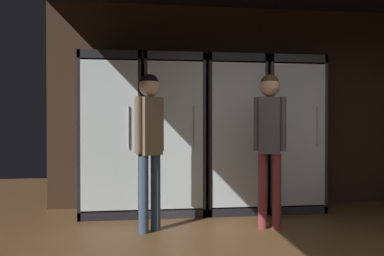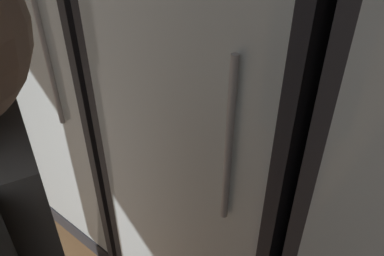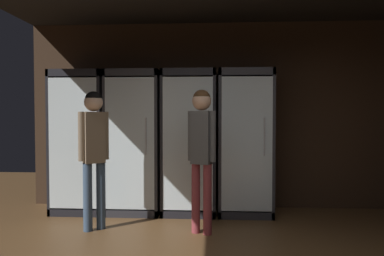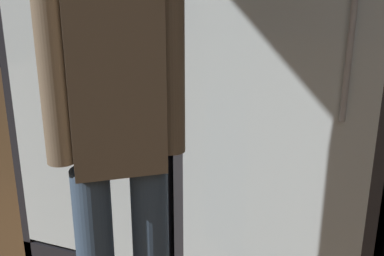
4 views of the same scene
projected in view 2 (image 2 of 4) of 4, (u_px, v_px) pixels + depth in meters
name	position (u px, v px, depth m)	size (l,w,h in m)	color
cooler_far_left	(13.00, 16.00, 2.18)	(0.75, 0.69, 2.03)	black
cooler_left	(99.00, 49.00, 1.77)	(0.75, 0.69, 2.03)	#2B2B30
cooler_center	(236.00, 100.00, 1.37)	(0.75, 0.69, 2.03)	black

